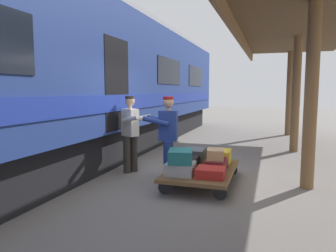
% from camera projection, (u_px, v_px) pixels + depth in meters
% --- Properties ---
extents(ground_plane, '(60.00, 60.00, 0.00)m').
position_uv_depth(ground_plane, '(193.00, 178.00, 6.62)').
color(ground_plane, slate).
extents(platform_canopy, '(3.20, 16.04, 3.56)m').
position_uv_depth(platform_canopy, '(312.00, 7.00, 5.60)').
color(platform_canopy, brown).
rests_on(platform_canopy, ground_plane).
extents(train_car, '(3.02, 21.38, 4.00)m').
position_uv_depth(train_car, '(59.00, 80.00, 7.38)').
color(train_car, navy).
rests_on(train_car, ground_plane).
extents(luggage_cart, '(1.22, 2.06, 0.30)m').
position_uv_depth(luggage_cart, '(202.00, 171.00, 6.21)').
color(luggage_cart, brown).
rests_on(luggage_cart, ground_plane).
extents(suitcase_yellow_case, '(0.42, 0.53, 0.28)m').
position_uv_depth(suitcase_yellow_case, '(220.00, 157.00, 6.64)').
color(suitcase_yellow_case, gold).
rests_on(suitcase_yellow_case, luggage_cart).
extents(suitcase_maroon_trunk, '(0.37, 0.57, 0.20)m').
position_uv_depth(suitcase_maroon_trunk, '(216.00, 164.00, 6.11)').
color(suitcase_maroon_trunk, maroon).
rests_on(suitcase_maroon_trunk, luggage_cart).
extents(suitcase_slate_roller, '(0.42, 0.57, 0.27)m').
position_uv_depth(suitcase_slate_roller, '(195.00, 155.00, 6.81)').
color(suitcase_slate_roller, '#4C515B').
rests_on(suitcase_slate_roller, luggage_cart).
extents(suitcase_gray_aluminum, '(0.53, 0.52, 0.22)m').
position_uv_depth(suitcase_gray_aluminum, '(180.00, 169.00, 5.74)').
color(suitcase_gray_aluminum, '#9EA0A5').
rests_on(suitcase_gray_aluminum, luggage_cart).
extents(suitcase_red_plastic, '(0.51, 0.48, 0.17)m').
position_uv_depth(suitcase_red_plastic, '(211.00, 172.00, 5.57)').
color(suitcase_red_plastic, '#AD231E').
rests_on(suitcase_red_plastic, luggage_cart).
extents(suitcase_black_hardshell, '(0.39, 0.55, 0.21)m').
position_uv_depth(suitcase_black_hardshell, '(188.00, 162.00, 6.27)').
color(suitcase_black_hardshell, black).
rests_on(suitcase_black_hardshell, luggage_cart).
extents(suitcase_teal_softside, '(0.53, 0.63, 0.23)m').
position_uv_depth(suitcase_teal_softside, '(181.00, 156.00, 5.73)').
color(suitcase_teal_softside, '#1E666B').
rests_on(suitcase_teal_softside, suitcase_gray_aluminum).
extents(suitcase_tan_vintage, '(0.37, 0.46, 0.20)m').
position_uv_depth(suitcase_tan_vintage, '(215.00, 154.00, 6.10)').
color(suitcase_tan_vintage, tan).
rests_on(suitcase_tan_vintage, suitcase_maroon_trunk).
extents(porter_in_overalls, '(0.70, 0.48, 1.70)m').
position_uv_depth(porter_in_overalls, '(167.00, 135.00, 6.38)').
color(porter_in_overalls, navy).
rests_on(porter_in_overalls, ground_plane).
extents(porter_by_door, '(0.74, 0.62, 1.70)m').
position_uv_depth(porter_by_door, '(131.00, 131.00, 7.00)').
color(porter_by_door, '#332D28').
rests_on(porter_by_door, ground_plane).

